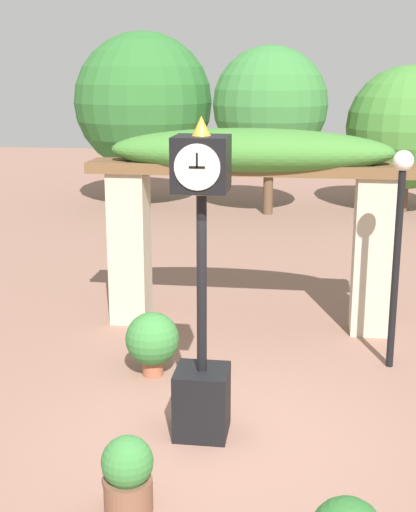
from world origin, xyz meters
TOP-DOWN VIEW (x-y plane):
  - ground_plane at (0.00, 0.00)m, footprint 60.00×60.00m
  - pedestal_clock at (-0.22, 0.12)m, footprint 0.60×0.62m
  - pergola at (0.00, 3.75)m, footprint 5.06×1.19m
  - potted_plant_near_right at (-1.12, 1.64)m, footprint 0.73×0.73m
  - potted_plant_far_left at (-0.69, -1.44)m, footprint 0.49×0.49m
  - lamp_post at (2.12, 2.38)m, footprint 0.27×0.27m
  - tree_line at (-0.86, 13.89)m, footprint 11.57×4.59m

SIDE VIEW (x-z plane):
  - ground_plane at x=0.00m, z-range 0.00..0.00m
  - potted_plant_far_left at x=-0.69m, z-range 0.00..0.76m
  - potted_plant_near_right at x=-1.12m, z-range 0.06..0.94m
  - pedestal_clock at x=-0.22m, z-range -0.24..3.35m
  - lamp_post at x=2.12m, z-range 0.51..3.53m
  - pergola at x=0.00m, z-range 0.75..3.93m
  - tree_line at x=-0.86m, z-range 0.33..5.51m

